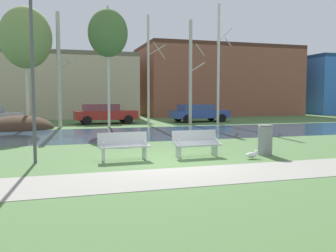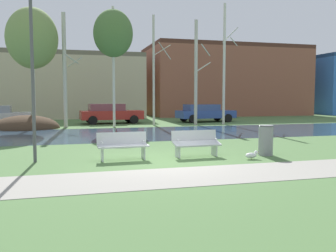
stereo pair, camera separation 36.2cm
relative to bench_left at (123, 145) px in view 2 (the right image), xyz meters
The scene contains 19 objects.
ground_plane 9.37m from the bench_left, 82.44° to the left, with size 120.00×120.00×0.00m, color #4C703D.
paved_path_strip 3.08m from the bench_left, 66.10° to the right, with size 60.00×2.16×0.01m, color gray.
river_band 8.07m from the bench_left, 81.20° to the left, with size 80.00×7.34×0.01m, color #2D475B.
soil_mound 13.52m from the bench_left, 108.82° to the left, with size 4.16×3.46×1.68m, color #423021.
bench_left is the anchor object (origin of this frame).
bench_right 2.46m from the bench_left, ahead, with size 1.62×0.61×0.87m.
trash_bin 4.87m from the bench_left, ahead, with size 0.51×0.51×1.03m.
seagull 4.14m from the bench_left, 13.40° to the right, with size 0.48×0.18×0.27m.
streetlamp 4.29m from the bench_left, behind, with size 0.32×0.32×5.80m.
birch_left 14.74m from the bench_left, 106.22° to the left, with size 3.20×3.20×7.61m.
birch_center_left 13.59m from the bench_left, 98.23° to the left, with size 1.29×2.06×7.37m.
birch_center 13.71m from the bench_left, 84.64° to the left, with size 2.55×2.55×7.80m.
birch_center_right 14.41m from the bench_left, 72.98° to the left, with size 1.31×2.41×7.63m.
birch_right 14.98m from the bench_left, 61.33° to the left, with size 1.19×2.09×7.35m.
birch_far_right 16.16m from the bench_left, 54.44° to the left, with size 1.14×2.01×8.59m.
parked_sedan_second_red 15.73m from the bench_left, 85.45° to the left, with size 4.67×2.28×1.47m.
parked_hatch_third_blue 17.67m from the bench_left, 60.71° to the left, with size 4.64×2.33×1.40m.
building_beige_block 26.56m from the bench_left, 98.14° to the left, with size 17.86×9.70×6.05m.
building_brick_low 30.34m from the bench_left, 60.29° to the left, with size 16.82×9.46×7.41m.
Camera 2 is at (-2.78, -10.55, 2.01)m, focal length 38.40 mm.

